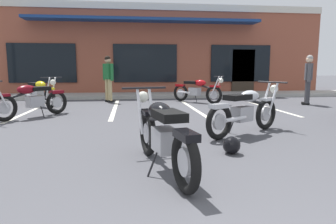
# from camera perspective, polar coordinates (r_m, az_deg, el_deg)

# --- Properties ---
(ground_plane) EXTENTS (80.00, 80.00, 0.00)m
(ground_plane) POSITION_cam_1_polar(r_m,az_deg,el_deg) (5.16, 1.34, -5.76)
(ground_plane) COLOR #47474C
(sidewalk_kerb) EXTENTS (22.00, 1.80, 0.14)m
(sidewalk_kerb) POSITION_cam_1_polar(r_m,az_deg,el_deg) (13.22, -3.98, 3.15)
(sidewalk_kerb) COLOR #A8A59E
(sidewalk_kerb) RESTS_ON ground_plane
(brick_storefront_building) EXTENTS (16.83, 7.03, 4.10)m
(brick_storefront_building) POSITION_cam_1_polar(r_m,az_deg,el_deg) (17.11, -4.82, 10.96)
(brick_storefront_building) COLOR brown
(brick_storefront_building) RESTS_ON ground_plane
(painted_stall_lines) EXTENTS (7.37, 4.80, 0.01)m
(painted_stall_lines) POSITION_cam_1_polar(r_m,az_deg,el_deg) (9.66, -2.74, 0.85)
(painted_stall_lines) COLOR silver
(painted_stall_lines) RESTS_ON ground_plane
(motorcycle_foreground_classic) EXTENTS (0.82, 2.09, 0.98)m
(motorcycle_foreground_classic) POSITION_cam_1_polar(r_m,az_deg,el_deg) (3.72, -1.01, -4.00)
(motorcycle_foreground_classic) COLOR black
(motorcycle_foreground_classic) RESTS_ON ground_plane
(motorcycle_red_sportbike) EXTENTS (1.85, 1.37, 0.98)m
(motorcycle_red_sportbike) POSITION_cam_1_polar(r_m,az_deg,el_deg) (5.92, 14.30, 0.37)
(motorcycle_red_sportbike) COLOR black
(motorcycle_red_sportbike) RESTS_ON ground_plane
(motorcycle_silver_naked) EXTENTS (1.62, 1.68, 0.98)m
(motorcycle_silver_naked) POSITION_cam_1_polar(r_m,az_deg,el_deg) (11.01, 5.47, 4.15)
(motorcycle_silver_naked) COLOR black
(motorcycle_silver_naked) RESTS_ON ground_plane
(motorcycle_blue_standard) EXTENTS (1.55, 1.74, 0.98)m
(motorcycle_blue_standard) POSITION_cam_1_polar(r_m,az_deg,el_deg) (10.68, -22.98, 3.40)
(motorcycle_blue_standard) COLOR black
(motorcycle_blue_standard) RESTS_ON ground_plane
(motorcycle_green_cafe_racer) EXTENTS (1.56, 1.73, 0.98)m
(motorcycle_green_cafe_racer) POSITION_cam_1_polar(r_m,az_deg,el_deg) (8.39, -24.23, 2.16)
(motorcycle_green_cafe_racer) COLOR black
(motorcycle_green_cafe_racer) RESTS_ON ground_plane
(person_in_black_shirt) EXTENTS (0.43, 0.55, 1.68)m
(person_in_black_shirt) POSITION_cam_1_polar(r_m,az_deg,el_deg) (11.33, -11.12, 6.62)
(person_in_black_shirt) COLOR black
(person_in_black_shirt) RESTS_ON ground_plane
(person_in_shorts_foreground) EXTENTS (0.39, 0.58, 1.68)m
(person_in_shorts_foreground) POSITION_cam_1_polar(r_m,az_deg,el_deg) (11.38, 24.79, 6.02)
(person_in_shorts_foreground) COLOR black
(person_in_shorts_foreground) RESTS_ON ground_plane
(helmet_on_pavement) EXTENTS (0.26, 0.26, 0.26)m
(helmet_on_pavement) POSITION_cam_1_polar(r_m,az_deg,el_deg) (4.58, 11.80, -6.10)
(helmet_on_pavement) COLOR black
(helmet_on_pavement) RESTS_ON ground_plane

